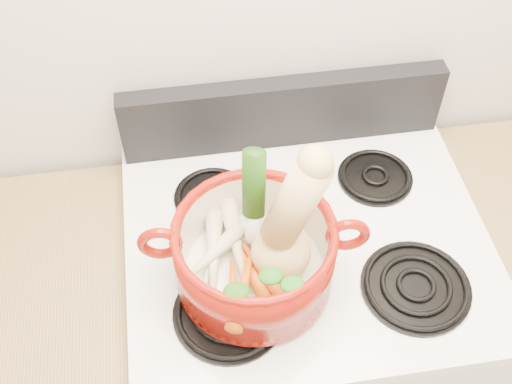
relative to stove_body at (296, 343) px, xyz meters
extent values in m
cube|color=beige|center=(0.00, 0.35, 0.84)|extent=(3.50, 0.02, 2.60)
cube|color=silver|center=(0.00, 0.00, 0.00)|extent=(0.76, 0.65, 0.92)
cube|color=white|center=(0.00, 0.00, 0.47)|extent=(0.78, 0.67, 0.03)
cube|color=black|center=(0.00, 0.30, 0.58)|extent=(0.76, 0.05, 0.18)
cylinder|color=black|center=(-0.19, -0.16, 0.50)|extent=(0.22, 0.22, 0.02)
cylinder|color=black|center=(0.19, -0.16, 0.50)|extent=(0.22, 0.22, 0.02)
cylinder|color=black|center=(-0.19, 0.14, 0.50)|extent=(0.17, 0.17, 0.02)
cylinder|color=black|center=(0.19, 0.14, 0.50)|extent=(0.17, 0.17, 0.02)
cylinder|color=maroon|center=(-0.13, -0.09, 0.58)|extent=(0.34, 0.34, 0.15)
torus|color=maroon|center=(-0.30, -0.08, 0.64)|extent=(0.09, 0.03, 0.09)
torus|color=maroon|center=(0.04, -0.11, 0.64)|extent=(0.09, 0.03, 0.09)
cylinder|color=beige|center=(-0.12, -0.05, 0.68)|extent=(0.06, 0.08, 0.29)
ellipsoid|color=tan|center=(-0.10, -0.02, 0.56)|extent=(0.10, 0.08, 0.05)
cone|color=beige|center=(-0.21, -0.04, 0.56)|extent=(0.09, 0.20, 0.05)
cone|color=beige|center=(-0.21, -0.07, 0.57)|extent=(0.06, 0.19, 0.06)
cone|color=beige|center=(-0.16, -0.03, 0.58)|extent=(0.06, 0.21, 0.06)
cone|color=beige|center=(-0.21, -0.08, 0.58)|extent=(0.16, 0.13, 0.05)
cone|color=#C05E09|center=(-0.14, -0.11, 0.56)|extent=(0.08, 0.17, 0.05)
cone|color=#D8560A|center=(-0.18, -0.16, 0.56)|extent=(0.04, 0.15, 0.04)
cone|color=#C64009|center=(-0.11, -0.14, 0.57)|extent=(0.10, 0.18, 0.05)
cone|color=#D94B0A|center=(-0.16, -0.17, 0.58)|extent=(0.09, 0.16, 0.05)
camera|label=1|loc=(-0.24, -0.79, 1.61)|focal=45.00mm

